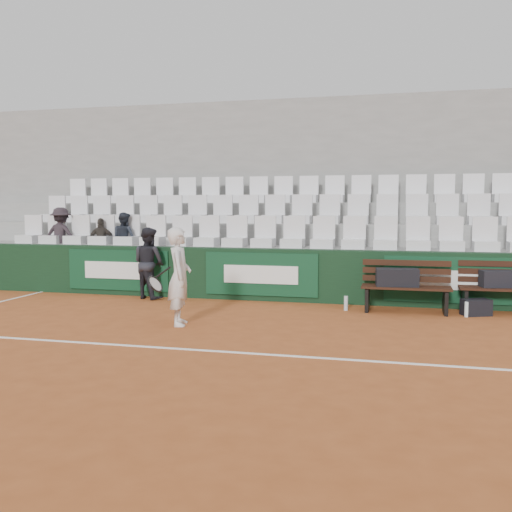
{
  "coord_description": "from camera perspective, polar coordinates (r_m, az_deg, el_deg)",
  "views": [
    {
      "loc": [
        2.33,
        -6.69,
        1.82
      ],
      "look_at": [
        0.06,
        2.4,
        1.0
      ],
      "focal_mm": 40.0,
      "sensor_mm": 36.0,
      "label": 1
    }
  ],
  "objects": [
    {
      "name": "spectator_a",
      "position": [
        13.33,
        -18.96,
        3.88
      ],
      "size": [
        0.82,
        0.49,
        1.24
      ],
      "primitive_type": "imported",
      "rotation": [
        0.0,
        0.0,
        3.17
      ],
      "color": "black",
      "rests_on": "grandstand_tier_front"
    },
    {
      "name": "grandstand_rear_wall",
      "position": [
        14.04,
        4.48,
        6.54
      ],
      "size": [
        18.0,
        0.3,
        4.4
      ],
      "primitive_type": "cube",
      "color": "gray",
      "rests_on": "ground"
    },
    {
      "name": "water_bottle_near",
      "position": [
        10.13,
        8.99,
        -4.68
      ],
      "size": [
        0.07,
        0.07,
        0.26
      ],
      "primitive_type": "cylinder",
      "color": "silver",
      "rests_on": "ground"
    },
    {
      "name": "bench_left",
      "position": [
        10.15,
        14.74,
        -4.2
      ],
      "size": [
        1.5,
        0.56,
        0.45
      ],
      "primitive_type": "cube",
      "color": "black",
      "rests_on": "ground"
    },
    {
      "name": "seat_row_front",
      "position": [
        11.39,
        2.2,
        2.46
      ],
      "size": [
        11.9,
        0.44,
        0.63
      ],
      "primitive_type": "cube",
      "color": "silver",
      "rests_on": "grandstand_tier_front"
    },
    {
      "name": "spectator_b",
      "position": [
        12.83,
        -15.24,
        3.43
      ],
      "size": [
        0.64,
        0.44,
        1.01
      ],
      "primitive_type": "imported",
      "rotation": [
        0.0,
        0.0,
        3.51
      ],
      "color": "#2E2924",
      "rests_on": "grandstand_tier_front"
    },
    {
      "name": "water_bottle_far",
      "position": [
        10.04,
        20.33,
        -5.02
      ],
      "size": [
        0.07,
        0.07,
        0.25
      ],
      "primitive_type": "cylinder",
      "color": "silver",
      "rests_on": "ground"
    },
    {
      "name": "bench_right",
      "position": [
        10.53,
        23.67,
        -4.13
      ],
      "size": [
        1.5,
        0.56,
        0.45
      ],
      "primitive_type": "cube",
      "color": "black",
      "rests_on": "ground"
    },
    {
      "name": "back_barrier",
      "position": [
        11.0,
        2.05,
        -1.89
      ],
      "size": [
        18.0,
        0.34,
        1.0
      ],
      "color": "black",
      "rests_on": "ground"
    },
    {
      "name": "grandstand_tier_mid",
      "position": [
        12.53,
        3.25,
        -0.02
      ],
      "size": [
        18.0,
        0.95,
        1.45
      ],
      "primitive_type": "cube",
      "color": "#969694",
      "rests_on": "ground"
    },
    {
      "name": "ball_kid",
      "position": [
        11.42,
        -10.68,
        -0.69
      ],
      "size": [
        0.84,
        0.77,
        1.41
      ],
      "primitive_type": "imported",
      "rotation": [
        0.0,
        0.0,
        2.72
      ],
      "color": "black",
      "rests_on": "ground"
    },
    {
      "name": "grandstand_tier_front",
      "position": [
        11.63,
        2.37,
        -1.52
      ],
      "size": [
        18.0,
        0.95,
        1.0
      ],
      "primitive_type": "cube",
      "color": "gray",
      "rests_on": "ground"
    },
    {
      "name": "court_baseline",
      "position": [
        7.31,
        -5.07,
        -9.39
      ],
      "size": [
        18.0,
        0.06,
        0.01
      ],
      "primitive_type": "cube",
      "color": "white",
      "rests_on": "ground"
    },
    {
      "name": "sports_bag_left",
      "position": [
        10.08,
        13.93,
        -2.09
      ],
      "size": [
        0.74,
        0.38,
        0.3
      ],
      "primitive_type": "cube",
      "rotation": [
        0.0,
        0.0,
        0.11
      ],
      "color": "black",
      "rests_on": "bench_left"
    },
    {
      "name": "spectator_c",
      "position": [
        12.57,
        -13.07,
        3.73
      ],
      "size": [
        0.68,
        0.61,
        1.14
      ],
      "primitive_type": "imported",
      "rotation": [
        0.0,
        0.0,
        2.76
      ],
      "color": "#1F242F",
      "rests_on": "grandstand_tier_front"
    },
    {
      "name": "sports_bag_ground",
      "position": [
        10.23,
        21.15,
        -4.81
      ],
      "size": [
        0.52,
        0.43,
        0.27
      ],
      "primitive_type": "cube",
      "rotation": [
        0.0,
        0.0,
        0.41
      ],
      "color": "black",
      "rests_on": "ground"
    },
    {
      "name": "tennis_player",
      "position": [
        8.78,
        -7.69,
        -2.05
      ],
      "size": [
        0.75,
        0.63,
        1.5
      ],
      "color": "silver",
      "rests_on": "ground"
    },
    {
      "name": "sports_bag_right",
      "position": [
        10.51,
        23.15,
        -2.11
      ],
      "size": [
        0.66,
        0.41,
        0.28
      ],
      "primitive_type": "cube",
      "rotation": [
        0.0,
        0.0,
        0.21
      ],
      "color": "black",
      "rests_on": "bench_right"
    },
    {
      "name": "seat_row_back",
      "position": [
        13.26,
        3.91,
        6.7
      ],
      "size": [
        11.9,
        0.44,
        0.63
      ],
      "primitive_type": "cube",
      "color": "silver",
      "rests_on": "grandstand_tier_back"
    },
    {
      "name": "ground",
      "position": [
        7.32,
        -5.07,
        -9.42
      ],
      "size": [
        80.0,
        80.0,
        0.0
      ],
      "primitive_type": "plane",
      "color": "#A14F24",
      "rests_on": "ground"
    },
    {
      "name": "seat_row_mid",
      "position": [
        12.32,
        3.12,
        4.74
      ],
      "size": [
        11.9,
        0.44,
        0.63
      ],
      "primitive_type": "cube",
      "color": "silver",
      "rests_on": "grandstand_tier_mid"
    },
    {
      "name": "grandstand_tier_back",
      "position": [
        13.45,
        4.01,
        1.28
      ],
      "size": [
        18.0,
        0.95,
        1.9
      ],
      "primitive_type": "cube",
      "color": "gray",
      "rests_on": "ground"
    }
  ]
}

